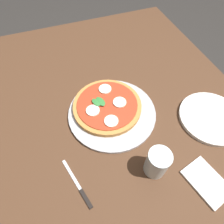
{
  "coord_description": "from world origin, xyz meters",
  "views": [
    {
      "loc": [
        0.44,
        -0.19,
        1.32
      ],
      "look_at": [
        0.06,
        -0.05,
        0.75
      ],
      "focal_mm": 30.55,
      "sensor_mm": 36.0,
      "label": 1
    }
  ],
  "objects": [
    {
      "name": "pizza",
      "position": [
        0.04,
        -0.06,
        0.76
      ],
      "size": [
        0.25,
        0.25,
        0.03
      ],
      "color": "#C6843F",
      "rests_on": "serving_tray"
    },
    {
      "name": "glass_cup",
      "position": [
        0.3,
        0.0,
        0.79
      ],
      "size": [
        0.07,
        0.07,
        0.1
      ],
      "primitive_type": "cylinder",
      "color": "silver",
      "rests_on": "dining_table"
    },
    {
      "name": "knife",
      "position": [
        0.28,
        -0.23,
        0.74
      ],
      "size": [
        0.16,
        0.06,
        0.01
      ],
      "color": "black",
      "rests_on": "dining_table"
    },
    {
      "name": "napkin",
      "position": [
        0.39,
        0.13,
        0.74
      ],
      "size": [
        0.15,
        0.12,
        0.01
      ],
      "primitive_type": "cube",
      "rotation": [
        0.0,
        0.0,
        0.24
      ],
      "color": "white",
      "rests_on": "dining_table"
    },
    {
      "name": "serving_tray",
      "position": [
        0.06,
        -0.05,
        0.74
      ],
      "size": [
        0.32,
        0.32,
        0.01
      ],
      "primitive_type": "cylinder",
      "color": "#B2B2B7",
      "rests_on": "dining_table"
    },
    {
      "name": "plate_white",
      "position": [
        0.21,
        0.28,
        0.74
      ],
      "size": [
        0.23,
        0.23,
        0.01
      ],
      "primitive_type": "cylinder",
      "color": "white",
      "rests_on": "dining_table"
    },
    {
      "name": "ground_plane",
      "position": [
        0.0,
        0.0,
        0.0
      ],
      "size": [
        6.0,
        6.0,
        0.0
      ],
      "primitive_type": "plane",
      "color": "#2D2B28"
    },
    {
      "name": "dining_table",
      "position": [
        0.0,
        0.0,
        0.63
      ],
      "size": [
        1.19,
        0.95,
        0.74
      ],
      "color": "#4C301E",
      "rests_on": "ground_plane"
    }
  ]
}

